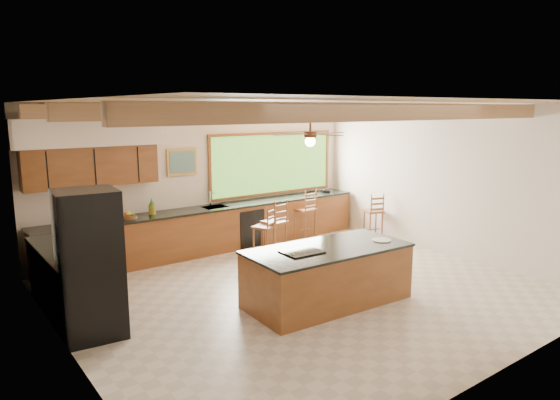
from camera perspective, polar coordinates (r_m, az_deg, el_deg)
ground at (r=8.22m, az=2.85°, el=-10.29°), size 7.20×7.20×0.00m
room_shell at (r=8.13m, az=-0.87°, el=5.54°), size 7.27×6.54×3.02m
counter_run at (r=9.69m, az=-10.49°, el=-4.34°), size 7.12×3.10×1.24m
island at (r=7.63m, az=5.44°, el=-8.52°), size 2.55×1.30×0.89m
refrigerator at (r=6.82m, az=-20.92°, el=-6.87°), size 0.82×0.80×1.92m
bar_stool_a at (r=9.84m, az=-0.42°, el=-2.66°), size 0.45×0.45×1.14m
bar_stool_b at (r=9.68m, az=-1.63°, el=-3.20°), size 0.50×0.50×1.06m
bar_stool_c at (r=11.03m, az=3.06°, el=-1.19°), size 0.45×0.45×1.16m
bar_stool_d at (r=11.32m, az=10.83°, el=-1.37°), size 0.48×0.48×1.05m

